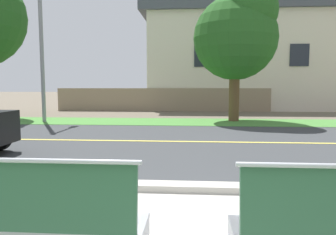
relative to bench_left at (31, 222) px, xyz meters
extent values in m
plane|color=#665B4C|center=(1.26, 7.85, -0.46)|extent=(140.00, 140.00, 0.00)
cube|color=#ADA89E|center=(1.26, 2.20, -0.40)|extent=(44.00, 0.30, 0.11)
cube|color=#383A3D|center=(1.26, 6.35, -0.45)|extent=(52.00, 8.00, 0.01)
cube|color=#E0CC4C|center=(1.26, 6.35, -0.45)|extent=(48.00, 0.14, 0.01)
cube|color=#478438|center=(1.26, 11.22, -0.45)|extent=(48.00, 2.80, 0.02)
cube|color=#9EA0A8|center=(0.00, 0.07, -0.03)|extent=(1.84, 0.44, 0.05)
cube|color=#285138|center=(0.00, -0.13, 0.25)|extent=(1.77, 0.12, 0.52)
cylinder|color=#9EA0A8|center=(0.00, -0.14, 0.53)|extent=(1.84, 0.04, 0.04)
cylinder|color=gray|center=(-5.04, 10.82, 3.52)|extent=(0.16, 0.16, 7.94)
cylinder|color=brown|center=(3.12, 11.74, 0.66)|extent=(0.45, 0.45, 2.24)
sphere|color=#23561E|center=(3.12, 11.74, 3.12)|extent=(3.58, 3.58, 3.58)
sphere|color=#23561E|center=(3.57, 11.47, 4.20)|extent=(2.51, 2.51, 2.51)
cube|color=gray|center=(-0.54, 17.08, 0.24)|extent=(13.00, 0.36, 1.40)
cube|color=beige|center=(4.75, 20.28, 2.58)|extent=(12.43, 6.40, 6.07)
cube|color=#474C56|center=(4.75, 20.28, 5.91)|extent=(13.43, 6.91, 0.60)
cube|color=#232833|center=(1.95, 17.05, 2.88)|extent=(1.10, 0.06, 1.30)
cube|color=#232833|center=(7.55, 17.05, 2.88)|extent=(1.10, 0.06, 1.30)
camera|label=1|loc=(1.28, -2.38, 1.09)|focal=34.12mm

